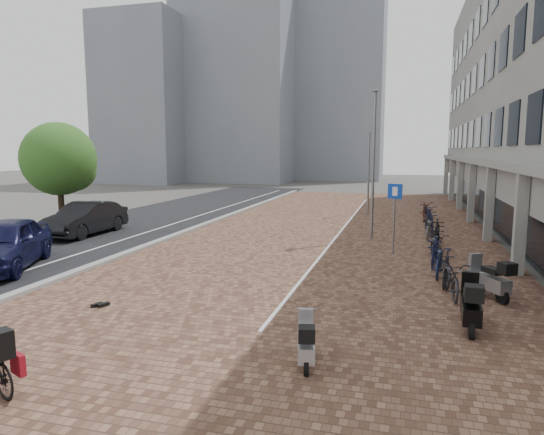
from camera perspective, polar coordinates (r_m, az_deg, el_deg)
The scene contains 18 objects.
ground at distance 14.39m, azimuth -6.43°, elevation -8.35°, with size 140.00×140.00×0.00m, color #474442.
plaza_brick at distance 25.33m, azimuth 8.00°, elevation -1.24°, with size 14.50×42.00×0.04m, color brown.
street_asphalt at distance 28.86m, azimuth -14.20°, elevation -0.30°, with size 8.00×50.00×0.03m, color black.
curb at distance 27.15m, azimuth -7.03°, elevation -0.48°, with size 0.35×42.00×0.14m, color gray.
lane_line at distance 27.93m, azimuth -10.63°, elevation -0.42°, with size 0.12×44.00×0.00m, color white.
parking_line at distance 25.30m, azimuth 8.45°, elevation -1.21°, with size 0.10×30.00×0.00m, color white.
bg_towers at distance 65.52m, azimuth -2.19°, elevation 16.68°, with size 33.00×23.00×32.00m.
car_navy at distance 18.82m, azimuth -29.13°, elevation -2.75°, with size 2.04×5.06×1.72m, color black.
car_dark at distance 24.67m, azimuth -21.19°, elevation -0.12°, with size 1.67×4.80×1.58m, color black.
shoes at distance 13.39m, azimuth -19.69°, elevation -9.80°, with size 0.41×0.34×0.10m, color black, non-canonical shape.
scooter_front at distance 14.50m, azimuth 24.20°, elevation -6.51°, with size 0.53×1.69×1.16m, color gray, non-canonical shape.
scooter_mid at distance 11.88m, azimuth 22.44°, elevation -9.38°, with size 0.56×1.78×1.22m, color black, non-canonical shape.
scooter_back at distance 9.39m, azimuth 4.03°, elevation -14.28°, with size 0.43×1.39×0.96m, color #B9B8BE, non-canonical shape.
parking_sign at distance 19.16m, azimuth 14.28°, elevation 1.28°, with size 0.55×0.25×2.75m.
lamp_near at distance 22.14m, azimuth 11.90°, elevation 5.96°, with size 0.12×0.12×6.64m, color slate.
lamp_far at distance 30.96m, azimuth 11.34°, elevation 5.12°, with size 0.12×0.12×5.15m, color gray.
street_tree at distance 27.26m, azimuth -23.62°, elevation 6.13°, with size 3.75×3.75×5.46m.
bike_row at distance 22.17m, azimuth 18.48°, elevation -1.56°, with size 1.12×18.10×1.05m.
Camera 1 is at (5.19, -12.81, 4.03)m, focal length 31.85 mm.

